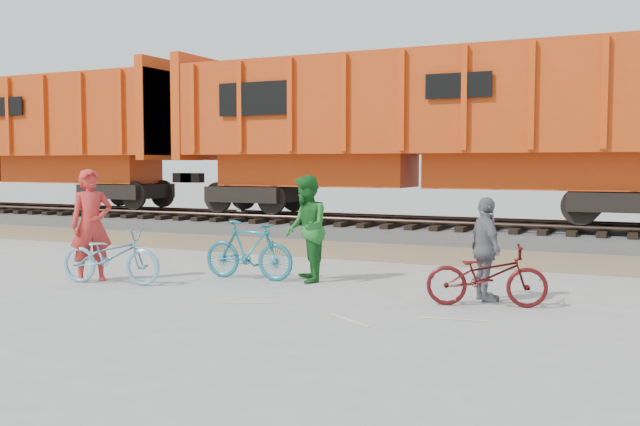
% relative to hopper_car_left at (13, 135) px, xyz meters
% --- Properties ---
extents(ground, '(120.00, 120.00, 0.00)m').
position_rel_hopper_car_left_xyz_m(ground, '(16.39, -9.00, -3.01)').
color(ground, '#9E9E99').
rests_on(ground, ground).
extents(gravel_strip, '(120.00, 3.00, 0.02)m').
position_rel_hopper_car_left_xyz_m(gravel_strip, '(16.39, -3.50, -3.00)').
color(gravel_strip, '#8D7857').
rests_on(gravel_strip, ground).
extents(ballast_bed, '(120.00, 4.00, 0.30)m').
position_rel_hopper_car_left_xyz_m(ballast_bed, '(16.39, 0.00, -2.86)').
color(ballast_bed, slate).
rests_on(ballast_bed, ground).
extents(track, '(120.00, 2.60, 0.24)m').
position_rel_hopper_car_left_xyz_m(track, '(16.39, 0.00, -2.53)').
color(track, black).
rests_on(track, ballast_bed).
extents(hopper_car_left, '(14.00, 3.13, 4.65)m').
position_rel_hopper_car_left_xyz_m(hopper_car_left, '(0.00, 0.00, 0.00)').
color(hopper_car_left, black).
rests_on(hopper_car_left, track).
extents(hopper_car_center, '(14.00, 3.13, 4.65)m').
position_rel_hopper_car_left_xyz_m(hopper_car_center, '(15.00, 0.00, 0.00)').
color(hopper_car_center, black).
rests_on(hopper_car_center, track).
extents(bicycle_blue, '(1.86, 0.92, 0.94)m').
position_rel_hopper_car_left_xyz_m(bicycle_blue, '(12.57, -9.32, -2.54)').
color(bicycle_blue, '#6EB0CE').
rests_on(bicycle_blue, ground).
extents(bicycle_teal, '(1.69, 0.52, 1.01)m').
position_rel_hopper_car_left_xyz_m(bicycle_teal, '(14.40, -7.98, -2.50)').
color(bicycle_teal, '#1C7382').
rests_on(bicycle_teal, ground).
extents(bicycle_maroon, '(1.75, 0.99, 0.87)m').
position_rel_hopper_car_left_xyz_m(bicycle_maroon, '(18.59, -8.57, -2.57)').
color(bicycle_maroon, '#4B0E0F').
rests_on(bicycle_maroon, ground).
extents(person_solo, '(0.78, 0.82, 1.89)m').
position_rel_hopper_car_left_xyz_m(person_solo, '(12.07, -9.22, -2.06)').
color(person_solo, red).
rests_on(person_solo, ground).
extents(person_man, '(1.04, 1.10, 1.80)m').
position_rel_hopper_car_left_xyz_m(person_man, '(15.40, -7.78, -2.11)').
color(person_man, '#1E6A24').
rests_on(person_man, ground).
extents(person_woman, '(0.80, 0.94, 1.51)m').
position_rel_hopper_car_left_xyz_m(person_woman, '(18.49, -8.17, -2.25)').
color(person_woman, slate).
rests_on(person_woman, ground).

